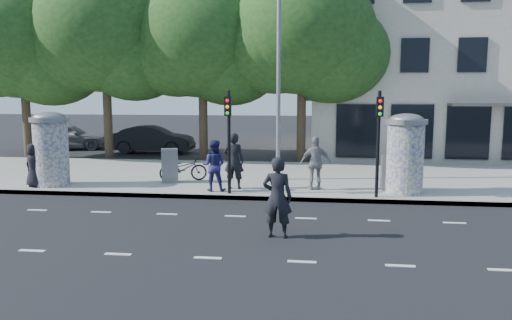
# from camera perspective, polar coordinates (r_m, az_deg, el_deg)

# --- Properties ---
(ground) EXTENTS (120.00, 120.00, 0.00)m
(ground) POSITION_cam_1_polar(r_m,az_deg,el_deg) (12.94, -3.40, -7.97)
(ground) COLOR black
(ground) RESTS_ON ground
(sidewalk) EXTENTS (40.00, 8.00, 0.15)m
(sidewalk) POSITION_cam_1_polar(r_m,az_deg,el_deg) (20.17, 0.43, -1.98)
(sidewalk) COLOR gray
(sidewalk) RESTS_ON ground
(curb) EXTENTS (40.00, 0.10, 0.16)m
(curb) POSITION_cam_1_polar(r_m,az_deg,el_deg) (16.32, -1.16, -4.34)
(curb) COLOR slate
(curb) RESTS_ON ground
(lane_dash_near) EXTENTS (32.00, 0.12, 0.01)m
(lane_dash_near) POSITION_cam_1_polar(r_m,az_deg,el_deg) (10.88, -5.52, -11.08)
(lane_dash_near) COLOR silver
(lane_dash_near) RESTS_ON ground
(lane_dash_far) EXTENTS (32.00, 0.12, 0.01)m
(lane_dash_far) POSITION_cam_1_polar(r_m,az_deg,el_deg) (14.27, -2.38, -6.44)
(lane_dash_far) COLOR silver
(lane_dash_far) RESTS_ON ground
(ad_column_left) EXTENTS (1.36, 1.36, 2.65)m
(ad_column_left) POSITION_cam_1_polar(r_m,az_deg,el_deg) (19.33, -22.38, 1.37)
(ad_column_left) COLOR beige
(ad_column_left) RESTS_ON sidewalk
(ad_column_right) EXTENTS (1.36, 1.36, 2.65)m
(ad_column_right) POSITION_cam_1_polar(r_m,az_deg,el_deg) (17.31, 16.70, 0.94)
(ad_column_right) COLOR beige
(ad_column_right) RESTS_ON sidewalk
(traffic_pole_near) EXTENTS (0.22, 0.31, 3.40)m
(traffic_pole_near) POSITION_cam_1_polar(r_m,az_deg,el_deg) (16.34, -3.14, 3.30)
(traffic_pole_near) COLOR black
(traffic_pole_near) RESTS_ON sidewalk
(traffic_pole_far) EXTENTS (0.22, 0.31, 3.40)m
(traffic_pole_far) POSITION_cam_1_polar(r_m,az_deg,el_deg) (16.20, 13.84, 3.05)
(traffic_pole_far) COLOR black
(traffic_pole_far) RESTS_ON sidewalk
(street_lamp) EXTENTS (0.25, 0.93, 8.00)m
(street_lamp) POSITION_cam_1_polar(r_m,az_deg,el_deg) (18.97, 2.59, 11.69)
(street_lamp) COLOR slate
(street_lamp) RESTS_ON sidewalk
(tree_far_left) EXTENTS (7.20, 7.20, 9.26)m
(tree_far_left) POSITION_cam_1_polar(r_m,az_deg,el_deg) (29.19, -25.21, 12.38)
(tree_far_left) COLOR #38281C
(tree_far_left) RESTS_ON ground
(tree_mid_left) EXTENTS (7.20, 7.20, 9.57)m
(tree_mid_left) POSITION_cam_1_polar(r_m,az_deg,el_deg) (27.14, -16.94, 13.83)
(tree_mid_left) COLOR #38281C
(tree_mid_left) RESTS_ON ground
(tree_near_left) EXTENTS (6.80, 6.80, 8.97)m
(tree_near_left) POSITION_cam_1_polar(r_m,az_deg,el_deg) (25.72, -6.18, 13.50)
(tree_near_left) COLOR #38281C
(tree_near_left) RESTS_ON ground
(tree_center) EXTENTS (7.00, 7.00, 9.30)m
(tree_center) POSITION_cam_1_polar(r_m,az_deg,el_deg) (24.71, 5.33, 14.32)
(tree_center) COLOR #38281C
(tree_center) RESTS_ON ground
(building) EXTENTS (20.30, 15.85, 12.00)m
(building) POSITION_cam_1_polar(r_m,az_deg,el_deg) (33.76, 24.22, 11.40)
(building) COLOR #B2AA95
(building) RESTS_ON ground
(ped_a) EXTENTS (0.86, 0.68, 1.55)m
(ped_a) POSITION_cam_1_polar(r_m,az_deg,el_deg) (19.33, -24.05, -0.55)
(ped_a) COLOR black
(ped_a) RESTS_ON sidewalk
(ped_b) EXTENTS (0.74, 0.51, 1.96)m
(ped_b) POSITION_cam_1_polar(r_m,az_deg,el_deg) (17.34, -2.54, -0.09)
(ped_b) COLOR black
(ped_b) RESTS_ON sidewalk
(ped_c) EXTENTS (0.86, 0.67, 1.75)m
(ped_c) POSITION_cam_1_polar(r_m,az_deg,el_deg) (17.01, -4.85, -0.62)
(ped_c) COLOR navy
(ped_c) RESTS_ON sidewalk
(ped_e) EXTENTS (1.17, 0.79, 1.84)m
(ped_e) POSITION_cam_1_polar(r_m,az_deg,el_deg) (17.27, 6.84, -0.36)
(ped_e) COLOR gray
(ped_e) RESTS_ON sidewalk
(man_road) EXTENTS (0.74, 0.50, 1.98)m
(man_road) POSITION_cam_1_polar(r_m,az_deg,el_deg) (12.08, 2.45, -4.28)
(man_road) COLOR black
(man_road) RESTS_ON ground
(bicycle) EXTENTS (1.14, 1.89, 0.94)m
(bicycle) POSITION_cam_1_polar(r_m,az_deg,el_deg) (19.11, -8.33, -0.96)
(bicycle) COLOR black
(bicycle) RESTS_ON sidewalk
(cabinet_left) EXTENTS (0.71, 0.60, 1.26)m
(cabinet_left) POSITION_cam_1_polar(r_m,az_deg,el_deg) (18.83, -9.84, -0.63)
(cabinet_left) COLOR slate
(cabinet_left) RESTS_ON sidewalk
(cabinet_right) EXTENTS (0.58, 0.43, 1.21)m
(cabinet_right) POSITION_cam_1_polar(r_m,az_deg,el_deg) (17.73, 15.05, -1.41)
(cabinet_right) COLOR #5D5F61
(cabinet_right) RESTS_ON sidewalk
(car_left) EXTENTS (3.11, 5.05, 1.60)m
(car_left) POSITION_cam_1_polar(r_m,az_deg,el_deg) (32.37, -20.72, 2.55)
(car_left) COLOR slate
(car_left) RESTS_ON ground
(car_mid) EXTENTS (1.68, 4.72, 1.55)m
(car_mid) POSITION_cam_1_polar(r_m,az_deg,el_deg) (29.22, -11.74, 2.32)
(car_mid) COLOR black
(car_mid) RESTS_ON ground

